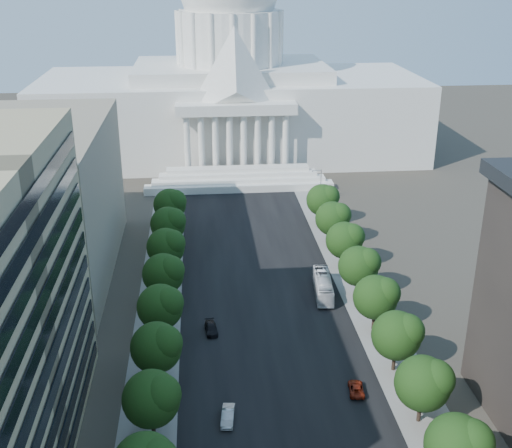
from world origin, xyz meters
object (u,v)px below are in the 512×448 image
object	(u,v)px
car_dark_b	(211,329)
car_silver	(228,416)
car_red	(356,388)
city_bus	(323,286)

from	to	relation	value
car_dark_b	car_silver	bearing A→B (deg)	-91.46
car_red	car_silver	bearing A→B (deg)	20.47
car_red	city_bus	xyz separation A→B (m)	(0.78, 30.13, 1.13)
car_silver	car_red	xyz separation A→B (m)	(19.02, 4.62, -0.16)
car_silver	city_bus	size ratio (longest dim) A/B	0.38
car_red	city_bus	world-z (taller)	city_bus
car_silver	car_dark_b	world-z (taller)	car_silver
car_dark_b	city_bus	world-z (taller)	city_bus
car_silver	city_bus	distance (m)	40.01
car_silver	car_red	bearing A→B (deg)	20.65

